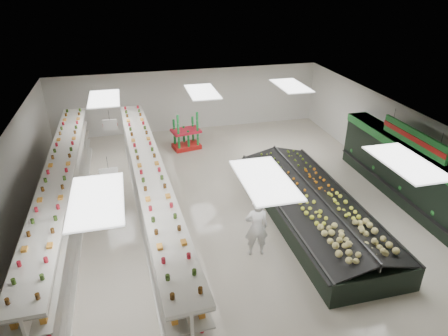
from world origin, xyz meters
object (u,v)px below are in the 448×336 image
object	(u,v)px
gondola_center	(151,197)
shopper_main	(256,227)
soda_endcap	(186,132)
gondola_left	(65,200)
shopper_background	(141,157)
produce_island	(313,206)

from	to	relation	value
gondola_center	shopper_main	size ratio (longest dim) A/B	6.60
gondola_center	soda_endcap	distance (m)	6.33
gondola_center	gondola_left	bearing A→B (deg)	166.51
gondola_center	shopper_main	bearing A→B (deg)	-42.75
shopper_background	gondola_left	bearing A→B (deg)	154.35
produce_island	soda_endcap	bearing A→B (deg)	114.63
soda_endcap	shopper_main	distance (m)	8.42
soda_endcap	shopper_background	size ratio (longest dim) A/B	1.03
gondola_center	shopper_main	world-z (taller)	gondola_center
produce_island	soda_endcap	world-z (taller)	soda_endcap
shopper_main	gondola_center	bearing A→B (deg)	-32.85
gondola_center	produce_island	distance (m)	5.49
gondola_center	produce_island	xyz separation A→B (m)	(5.35, -1.12, -0.48)
gondola_center	shopper_background	world-z (taller)	gondola_center
gondola_left	shopper_background	world-z (taller)	gondola_left
gondola_left	shopper_main	distance (m)	6.38
produce_island	shopper_background	xyz separation A→B (m)	(-5.48, 4.83, 0.29)
produce_island	shopper_main	xyz separation A→B (m)	(-2.46, -1.29, 0.43)
soda_endcap	shopper_main	xyz separation A→B (m)	(0.79, -8.39, 0.15)
gondola_left	produce_island	distance (m)	8.30
produce_island	shopper_background	distance (m)	7.31
gondola_left	produce_island	size ratio (longest dim) A/B	1.58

